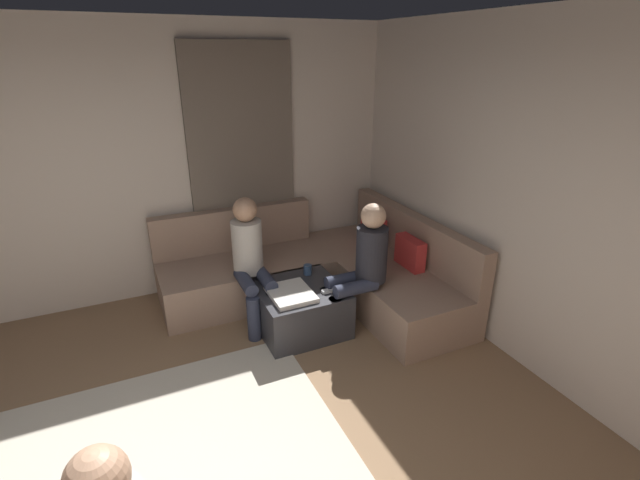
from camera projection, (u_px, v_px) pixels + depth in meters
name	position (u px, v px, depth m)	size (l,w,h in m)	color
wall_back	(605.00, 224.00, 2.99)	(6.00, 0.12, 2.70)	beige
wall_left	(106.00, 171.00, 4.32)	(0.12, 6.00, 2.70)	beige
curtain_panel	(243.00, 170.00, 4.78)	(0.06, 1.10, 2.50)	#726659
sectional_couch	(324.00, 272.00, 4.74)	(2.10, 2.55, 0.87)	#9E7F6B
ottoman	(299.00, 308.00, 4.21)	(0.76, 0.76, 0.42)	#333338
folded_blanket	(291.00, 293.00, 3.99)	(0.44, 0.36, 0.04)	white
coffee_mug	(308.00, 270.00, 4.36)	(0.08, 0.08, 0.10)	#334C72
game_remote	(330.00, 290.00, 4.06)	(0.05, 0.15, 0.02)	white
person_on_couch_back	(362.00, 264.00, 4.05)	(0.30, 0.60, 1.20)	#2D3347
person_on_couch_side	(251.00, 258.00, 4.16)	(0.60, 0.30, 1.20)	#2D3347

